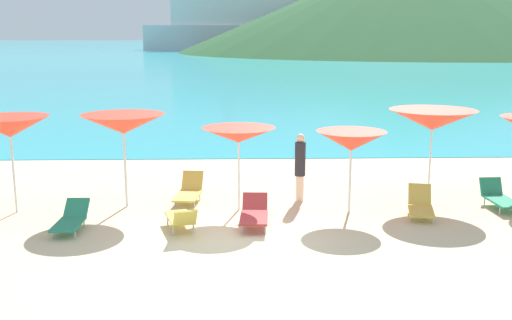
% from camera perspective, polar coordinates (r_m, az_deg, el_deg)
% --- Properties ---
extents(ground_plane, '(50.00, 100.00, 0.30)m').
position_cam_1_polar(ground_plane, '(22.52, -1.80, 0.35)').
color(ground_plane, beige).
extents(ocean_water, '(650.00, 440.00, 0.02)m').
position_cam_1_polar(ocean_water, '(240.88, -1.69, 10.83)').
color(ocean_water, '#2DADBC').
rests_on(ocean_water, ground_plane).
extents(headland_hill, '(113.12, 113.12, 23.61)m').
position_cam_1_polar(headland_hill, '(155.02, 14.46, 14.26)').
color(headland_hill, '#235128').
rests_on(headland_hill, ground_plane).
extents(umbrella_2, '(1.93, 1.93, 2.40)m').
position_cam_1_polar(umbrella_2, '(15.68, -22.37, 2.91)').
color(umbrella_2, silver).
rests_on(umbrella_2, ground_plane).
extents(umbrella_3, '(2.32, 2.32, 2.39)m').
position_cam_1_polar(umbrella_3, '(15.38, -12.51, 3.35)').
color(umbrella_3, silver).
rests_on(umbrella_3, ground_plane).
extents(umbrella_4, '(1.83, 1.83, 2.10)m').
position_cam_1_polar(umbrella_4, '(14.78, -1.67, 2.37)').
color(umbrella_4, silver).
rests_on(umbrella_4, ground_plane).
extents(umbrella_5, '(1.84, 1.84, 2.04)m').
position_cam_1_polar(umbrella_5, '(14.78, 9.04, 1.79)').
color(umbrella_5, silver).
rests_on(umbrella_5, ground_plane).
extents(umbrella_6, '(2.27, 2.27, 2.43)m').
position_cam_1_polar(umbrella_6, '(16.31, 16.44, 3.67)').
color(umbrella_6, silver).
rests_on(umbrella_6, ground_plane).
extents(lounge_chair_0, '(0.87, 1.45, 0.66)m').
position_cam_1_polar(lounge_chair_0, '(13.60, -7.12, -5.48)').
color(lounge_chair_0, '#D8BF4C').
rests_on(lounge_chair_0, ground_plane).
extents(lounge_chair_1, '(0.88, 1.55, 0.65)m').
position_cam_1_polar(lounge_chair_1, '(15.20, 15.37, -4.16)').
color(lounge_chair_1, '#D8BF4C').
rests_on(lounge_chair_1, ground_plane).
extents(lounge_chair_5, '(0.69, 1.51, 0.62)m').
position_cam_1_polar(lounge_chair_5, '(13.86, -0.17, -5.07)').
color(lounge_chair_5, '#A53333').
rests_on(lounge_chair_5, ground_plane).
extents(lounge_chair_6, '(0.58, 1.48, 0.57)m').
position_cam_1_polar(lounge_chair_6, '(14.23, -17.19, -5.38)').
color(lounge_chair_6, '#268C66').
rests_on(lounge_chair_6, ground_plane).
extents(lounge_chair_8, '(0.74, 1.51, 0.69)m').
position_cam_1_polar(lounge_chair_8, '(15.97, -6.38, -2.94)').
color(lounge_chair_8, '#D8BF4C').
rests_on(lounge_chair_8, ground_plane).
extents(lounge_chair_9, '(0.66, 1.47, 0.66)m').
position_cam_1_polar(lounge_chair_9, '(16.53, 22.15, -3.30)').
color(lounge_chair_9, '#268C66').
rests_on(lounge_chair_9, ground_plane).
extents(beachgoer_1, '(0.28, 0.28, 1.81)m').
position_cam_1_polar(beachgoer_1, '(15.79, 4.21, -0.46)').
color(beachgoer_1, beige).
rests_on(beachgoer_1, ground_plane).
extents(cruise_ship, '(62.04, 12.74, 21.40)m').
position_cam_1_polar(cruise_ship, '(172.08, -0.12, 13.14)').
color(cruise_ship, silver).
rests_on(cruise_ship, ocean_water).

